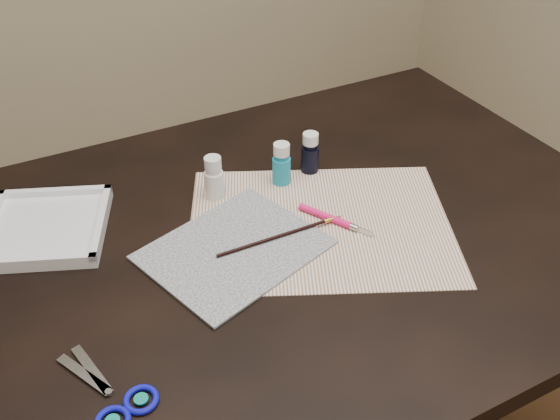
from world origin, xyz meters
name	(u,v)px	position (x,y,z in m)	size (l,w,h in m)	color
table	(280,369)	(0.00, 0.00, 0.38)	(1.30, 0.90, 0.75)	black
paper	(320,224)	(0.07, -0.01, 0.75)	(0.47, 0.36, 0.00)	white
canvas	(234,249)	(-0.09, -0.01, 0.75)	(0.28, 0.23, 0.00)	black
paint_bottle_white	(214,178)	(-0.06, 0.15, 0.79)	(0.04, 0.04, 0.09)	white
paint_bottle_cyan	(282,164)	(0.07, 0.14, 0.79)	(0.04, 0.04, 0.09)	teal
paint_bottle_navy	(310,153)	(0.14, 0.15, 0.79)	(0.04, 0.04, 0.09)	black
paintbrush	(283,235)	(0.00, -0.02, 0.76)	(0.25, 0.01, 0.01)	black
craft_knife	(337,221)	(0.10, -0.03, 0.76)	(0.16, 0.01, 0.01)	#FF1871
scissors	(97,388)	(-0.37, -0.19, 0.75)	(0.18, 0.09, 0.01)	silver
palette_tray	(45,227)	(-0.37, 0.19, 0.76)	(0.21, 0.21, 0.02)	white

